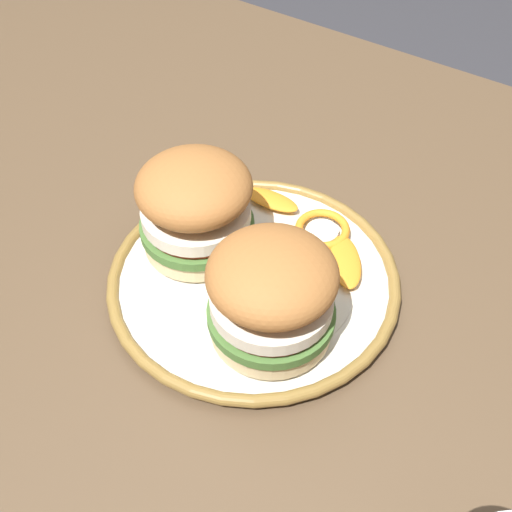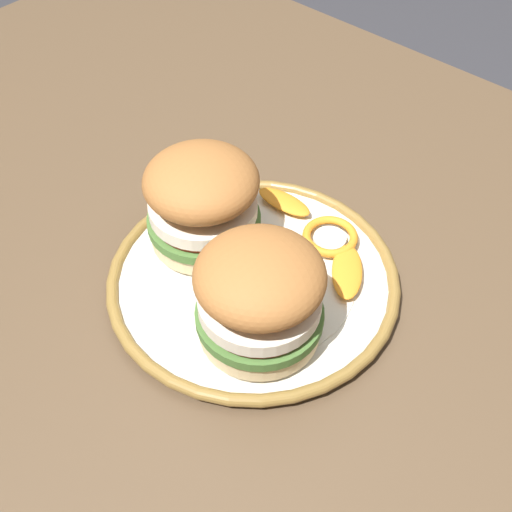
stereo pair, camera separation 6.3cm
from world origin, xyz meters
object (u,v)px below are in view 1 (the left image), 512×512
at_px(dinner_plate, 256,277).
at_px(sandwich_half_right, 195,205).
at_px(sandwich_half_left, 272,293).
at_px(dining_table, 219,320).

bearing_deg(dinner_plate, sandwich_half_right, 179.12).
height_order(dinner_plate, sandwich_half_right, sandwich_half_right).
bearing_deg(sandwich_half_left, dinner_plate, 134.44).
height_order(dining_table, sandwich_half_right, sandwich_half_right).
distance_m(dining_table, dinner_plate, 0.11).
relative_size(dinner_plate, sandwich_half_left, 1.95).
relative_size(dining_table, sandwich_half_left, 8.66).
bearing_deg(dining_table, sandwich_half_left, -25.66).
bearing_deg(sandwich_half_right, dining_table, -12.18).
bearing_deg(sandwich_half_left, sandwich_half_right, 156.78).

